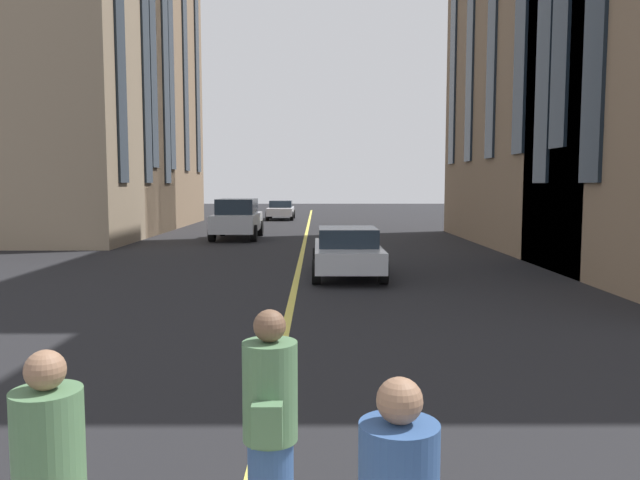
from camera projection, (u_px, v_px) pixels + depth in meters
lane_centre_line at (300, 261)px, 20.25m from camera, size 80.00×0.16×0.01m
car_white_oncoming at (281, 210)px, 44.35m from camera, size 4.40×1.95×1.37m
car_silver_trailing at (237, 218)px, 28.69m from camera, size 4.70×2.14×1.88m
car_silver_near at (347, 251)px, 17.01m from camera, size 4.40×1.95×1.37m
pedestrian_companion at (270, 432)px, 4.20m from camera, size 0.50×0.38×1.72m
building_left_near at (56, 37)px, 28.33m from camera, size 11.24×8.28×18.75m
building_left_far at (80, 17)px, 34.88m from camera, size 14.86×11.14×24.18m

